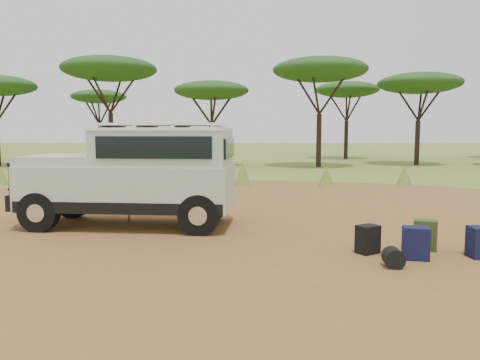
{
  "coord_description": "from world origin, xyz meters",
  "views": [
    {
      "loc": [
        0.42,
        -8.34,
        2.0
      ],
      "look_at": [
        0.13,
        1.17,
        1.0
      ],
      "focal_mm": 35.0,
      "sensor_mm": 36.0,
      "label": 1
    }
  ],
  "objects_px": {
    "walking_staff": "(133,186)",
    "backpack_black": "(368,240)",
    "safari_vehicle": "(137,177)",
    "backpack_olive": "(425,235)",
    "backpack_navy": "(416,243)"
  },
  "relations": [
    {
      "from": "walking_staff",
      "to": "backpack_black",
      "type": "height_order",
      "value": "walking_staff"
    },
    {
      "from": "safari_vehicle",
      "to": "backpack_olive",
      "type": "relative_size",
      "value": 8.86
    },
    {
      "from": "backpack_navy",
      "to": "walking_staff",
      "type": "bearing_deg",
      "value": 164.61
    },
    {
      "from": "backpack_olive",
      "to": "backpack_navy",
      "type": "bearing_deg",
      "value": -102.5
    },
    {
      "from": "safari_vehicle",
      "to": "backpack_black",
      "type": "bearing_deg",
      "value": -22.47
    },
    {
      "from": "safari_vehicle",
      "to": "backpack_olive",
      "type": "distance_m",
      "value": 5.71
    },
    {
      "from": "backpack_navy",
      "to": "backpack_olive",
      "type": "xyz_separation_m",
      "value": [
        0.36,
        0.59,
        -0.0
      ]
    },
    {
      "from": "walking_staff",
      "to": "backpack_olive",
      "type": "bearing_deg",
      "value": -73.53
    },
    {
      "from": "safari_vehicle",
      "to": "backpack_navy",
      "type": "height_order",
      "value": "safari_vehicle"
    },
    {
      "from": "backpack_black",
      "to": "backpack_olive",
      "type": "height_order",
      "value": "backpack_olive"
    },
    {
      "from": "safari_vehicle",
      "to": "walking_staff",
      "type": "xyz_separation_m",
      "value": [
        -0.12,
        0.12,
        -0.21
      ]
    },
    {
      "from": "walking_staff",
      "to": "backpack_olive",
      "type": "height_order",
      "value": "walking_staff"
    },
    {
      "from": "backpack_black",
      "to": "safari_vehicle",
      "type": "bearing_deg",
      "value": 121.04
    },
    {
      "from": "walking_staff",
      "to": "backpack_navy",
      "type": "relative_size",
      "value": 3.28
    },
    {
      "from": "safari_vehicle",
      "to": "backpack_navy",
      "type": "relative_size",
      "value": 8.82
    }
  ]
}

